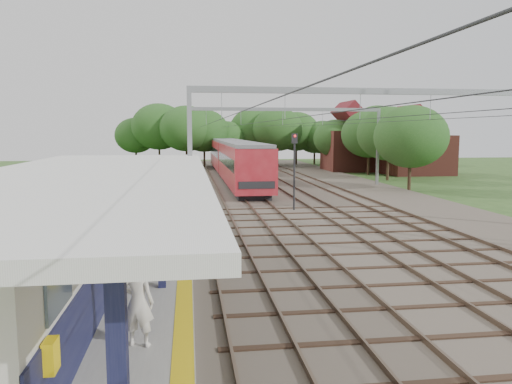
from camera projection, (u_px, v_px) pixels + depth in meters
ballast_bed at (304, 193)px, 39.68m from camera, size 18.00×90.00×0.10m
platform at (135, 238)px, 22.39m from camera, size 5.00×52.00×0.35m
yellow_stripe at (186, 232)px, 22.67m from camera, size 0.45×52.00×0.01m
station_building at (63, 227)px, 15.09m from camera, size 3.41×18.00×3.40m
canopy at (92, 177)px, 14.07m from camera, size 6.40×20.00×3.44m
rail_tracks at (273, 192)px, 39.33m from camera, size 11.80×88.00×0.15m
catenary_system at (312, 123)px, 34.30m from camera, size 17.22×88.00×7.00m
tree_band at (256, 132)px, 65.75m from camera, size 31.72×30.88×8.82m
house_near at (417, 148)px, 57.33m from camera, size 7.00×6.12×7.89m
house_far at (358, 145)px, 62.54m from camera, size 8.00×6.12×8.66m
person at (138, 303)px, 10.58m from camera, size 0.79×0.62×1.90m
bicycle at (178, 221)px, 22.21m from camera, size 2.05×0.92×1.19m
train at (233, 158)px, 52.04m from camera, size 2.99×37.17×3.92m
signal_post at (294, 161)px, 30.48m from camera, size 0.34×0.28×4.80m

